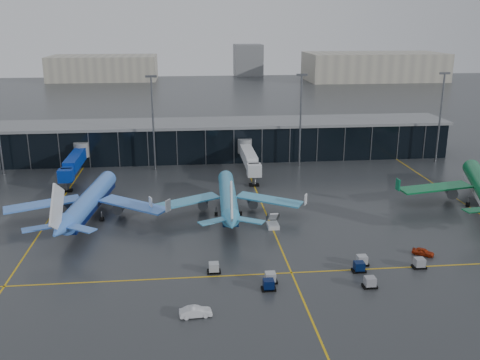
{
  "coord_description": "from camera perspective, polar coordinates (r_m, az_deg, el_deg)",
  "views": [
    {
      "loc": [
        -6.4,
        -92.4,
        39.54
      ],
      "look_at": [
        5.0,
        18.0,
        6.0
      ],
      "focal_mm": 40.0,
      "sensor_mm": 36.0,
      "label": 1
    }
  ],
  "objects": [
    {
      "name": "terminal_pier",
      "position": [
        158.25,
        -3.45,
        4.33
      ],
      "size": [
        142.0,
        17.0,
        10.7
      ],
      "color": "black",
      "rests_on": "ground"
    },
    {
      "name": "distant_hangars",
      "position": [
        368.12,
        2.99,
        12.0
      ],
      "size": [
        260.0,
        71.0,
        22.0
      ],
      "color": "#B2AD99",
      "rests_on": "ground"
    },
    {
      "name": "flood_masts",
      "position": [
        145.15,
        -1.31,
        6.6
      ],
      "size": [
        203.0,
        0.5,
        25.5
      ],
      "color": "#595B60",
      "rests_on": "ground"
    },
    {
      "name": "ground",
      "position": [
        100.71,
        -1.79,
        -6.31
      ],
      "size": [
        600.0,
        600.0,
        0.0
      ],
      "primitive_type": "plane",
      "color": "#282B2D",
      "rests_on": "ground"
    },
    {
      "name": "service_van_red",
      "position": [
        99.17,
        18.95,
        -7.26
      ],
      "size": [
        3.86,
        3.4,
        1.26
      ],
      "primitive_type": "imported",
      "rotation": [
        0.0,
        0.0,
        0.93
      ],
      "color": "#A82A0C",
      "rests_on": "ground"
    },
    {
      "name": "service_van_white",
      "position": [
        76.26,
        -4.76,
        -13.83
      ],
      "size": [
        4.62,
        1.96,
        1.48
      ],
      "primitive_type": "imported",
      "rotation": [
        0.0,
        0.0,
        1.66
      ],
      "color": "silver",
      "rests_on": "ground"
    },
    {
      "name": "jet_bridges",
      "position": [
        142.73,
        -17.27,
        1.85
      ],
      "size": [
        94.0,
        27.5,
        7.2
      ],
      "color": "#595B60",
      "rests_on": "ground"
    },
    {
      "name": "mobile_airstair",
      "position": [
        105.96,
        3.53,
        -4.68
      ],
      "size": [
        2.21,
        3.21,
        3.45
      ],
      "rotation": [
        0.0,
        0.0,
        0.0
      ],
      "color": "silver",
      "rests_on": "ground"
    },
    {
      "name": "taxi_lines",
      "position": [
        111.55,
        2.95,
        -3.96
      ],
      "size": [
        220.0,
        120.0,
        0.02
      ],
      "color": "gold",
      "rests_on": "ground"
    },
    {
      "name": "airliner_arkefly",
      "position": [
        113.32,
        -15.82,
        -0.95
      ],
      "size": [
        40.02,
        44.32,
        12.4
      ],
      "primitive_type": null,
      "rotation": [
        0.0,
        0.0,
        -0.12
      ],
      "color": "#457EE2",
      "rests_on": "ground"
    },
    {
      "name": "baggage_carts",
      "position": [
        87.64,
        8.97,
        -9.67
      ],
      "size": [
        36.12,
        9.19,
        1.7
      ],
      "color": "black",
      "rests_on": "ground"
    },
    {
      "name": "airliner_klm_near",
      "position": [
        112.12,
        -1.31,
        -0.73
      ],
      "size": [
        34.39,
        38.75,
        11.49
      ],
      "primitive_type": null,
      "rotation": [
        0.0,
        0.0,
        -0.04
      ],
      "color": "#3B96C2",
      "rests_on": "ground"
    }
  ]
}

